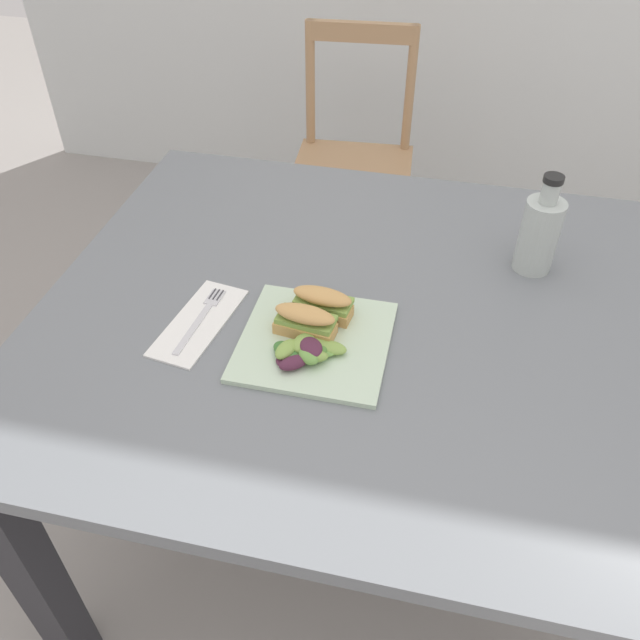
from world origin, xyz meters
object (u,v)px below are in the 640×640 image
object	(u,v)px
sandwich_half_front	(305,321)
fork_on_napkin	(203,315)
chair_wooden_far	(353,163)
bottle_cold_brew	(538,237)
dining_table	(366,354)
plate_lunch	(315,341)
sandwich_half_back	(323,303)

from	to	relation	value
sandwich_half_front	fork_on_napkin	bearing A→B (deg)	177.09
chair_wooden_far	fork_on_napkin	size ratio (longest dim) A/B	4.68
sandwich_half_front	bottle_cold_brew	size ratio (longest dim) A/B	0.56
sandwich_half_front	bottle_cold_brew	bearing A→B (deg)	37.46
dining_table	plate_lunch	xyz separation A→B (m)	(-0.08, -0.11, 0.12)
chair_wooden_far	sandwich_half_front	xyz separation A→B (m)	(0.13, -1.20, 0.33)
bottle_cold_brew	plate_lunch	bearing A→B (deg)	-139.92
chair_wooden_far	sandwich_half_front	world-z (taller)	chair_wooden_far
chair_wooden_far	plate_lunch	xyz separation A→B (m)	(0.15, -1.21, 0.30)
sandwich_half_back	bottle_cold_brew	size ratio (longest dim) A/B	0.56
plate_lunch	sandwich_half_front	xyz separation A→B (m)	(-0.02, 0.01, 0.03)
sandwich_half_front	bottle_cold_brew	world-z (taller)	bottle_cold_brew
sandwich_half_front	bottle_cold_brew	distance (m)	0.50
dining_table	sandwich_half_front	size ratio (longest dim) A/B	10.73
sandwich_half_front	sandwich_half_back	distance (m)	0.06
plate_lunch	fork_on_napkin	distance (m)	0.22
plate_lunch	fork_on_napkin	world-z (taller)	plate_lunch
chair_wooden_far	plate_lunch	size ratio (longest dim) A/B	3.38
plate_lunch	chair_wooden_far	bearing A→B (deg)	97.01
plate_lunch	bottle_cold_brew	world-z (taller)	bottle_cold_brew
chair_wooden_far	plate_lunch	bearing A→B (deg)	-82.99
fork_on_napkin	bottle_cold_brew	world-z (taller)	bottle_cold_brew
chair_wooden_far	sandwich_half_back	bearing A→B (deg)	-82.65
fork_on_napkin	bottle_cold_brew	bearing A→B (deg)	26.29
sandwich_half_back	fork_on_napkin	xyz separation A→B (m)	(-0.22, -0.04, -0.03)
dining_table	sandwich_half_front	bearing A→B (deg)	-135.05
fork_on_napkin	dining_table	bearing A→B (deg)	16.53
dining_table	bottle_cold_brew	distance (m)	0.40
sandwich_half_back	dining_table	bearing A→B (deg)	28.54
plate_lunch	dining_table	bearing A→B (deg)	54.86
chair_wooden_far	sandwich_half_back	world-z (taller)	chair_wooden_far
plate_lunch	sandwich_half_back	distance (m)	0.07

